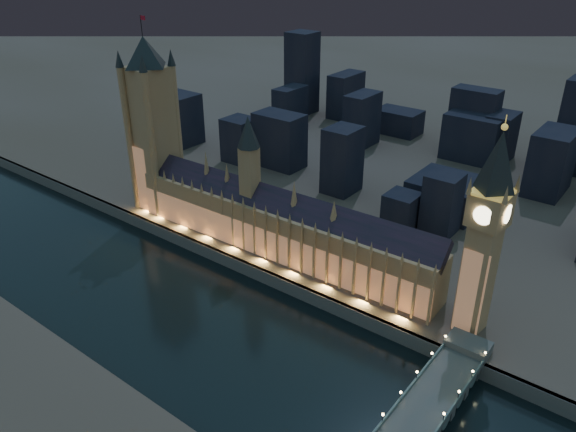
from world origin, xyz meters
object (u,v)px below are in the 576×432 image
Objects in this scene: palace_of_westminster at (276,223)px; victoria_tower at (152,118)px; westminster_bridge at (419,421)px; elizabeth_tower at (488,219)px.

palace_of_westminster is 109.83m from victoria_tower.
victoria_tower reaches higher than westminster_bridge.
westminster_bridge is at bearing -16.26° from victoria_tower.
palace_of_westminster is 1.79× the size of westminster_bridge.
victoria_tower is at bearing 179.90° from palace_of_westminster.
palace_of_westminster is 1.95× the size of elizabeth_tower.
victoria_tower is at bearing 163.74° from westminster_bridge.
victoria_tower is at bearing 180.00° from elizabeth_tower.
elizabeth_tower is (117.05, 0.17, 39.35)m from palace_of_westminster.
westminster_bridge is (123.25, -65.20, -20.38)m from palace_of_westminster.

